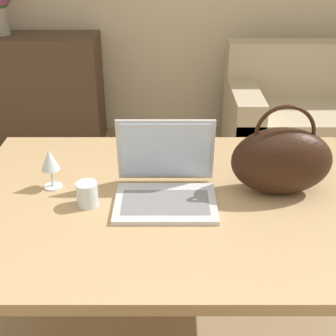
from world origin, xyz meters
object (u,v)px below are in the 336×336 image
at_px(couch, 330,121).
at_px(wine_glass, 49,162).
at_px(laptop, 165,178).
at_px(drinking_glass, 86,194).
at_px(handbag, 281,160).

xyz_separation_m(couch, wine_glass, (-1.64, -1.74, 0.55)).
xyz_separation_m(couch, laptop, (-1.23, -1.80, 0.52)).
xyz_separation_m(drinking_glass, handbag, (0.68, 0.09, 0.09)).
bearing_deg(drinking_glass, handbag, 7.38).
height_order(laptop, drinking_glass, laptop).
xyz_separation_m(couch, handbag, (-0.82, -1.78, 0.57)).
height_order(couch, laptop, laptop).
height_order(drinking_glass, wine_glass, wine_glass).
bearing_deg(laptop, drinking_glass, -166.14).
height_order(drinking_glass, handbag, handbag).
height_order(laptop, wine_glass, laptop).
bearing_deg(wine_glass, couch, 46.71).
xyz_separation_m(laptop, handbag, (0.41, 0.02, 0.06)).
bearing_deg(laptop, wine_glass, 172.40).
bearing_deg(drinking_glass, couch, 51.31).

